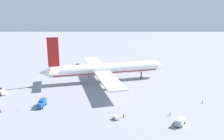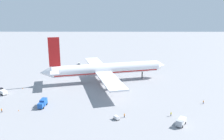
% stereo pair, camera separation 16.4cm
% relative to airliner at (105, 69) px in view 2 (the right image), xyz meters
% --- Properties ---
extents(ground_plane, '(600.00, 600.00, 0.00)m').
position_rel_airliner_xyz_m(ground_plane, '(1.34, 0.28, -7.32)').
color(ground_plane, gray).
extents(airliner, '(72.53, 72.01, 26.42)m').
position_rel_airliner_xyz_m(airliner, '(0.00, 0.00, 0.00)').
color(airliner, white).
rests_on(airliner, ground).
extents(service_truck_0, '(6.52, 6.16, 2.50)m').
position_rel_airliner_xyz_m(service_truck_0, '(-50.04, -21.68, -5.96)').
color(service_truck_0, black).
rests_on(service_truck_0, ground).
extents(service_truck_1, '(2.88, 6.59, 3.14)m').
position_rel_airliner_xyz_m(service_truck_1, '(-25.53, -37.03, -5.64)').
color(service_truck_1, '#194CA5').
rests_on(service_truck_1, ground).
extents(service_truck_2, '(4.90, 5.86, 2.62)m').
position_rel_airliner_xyz_m(service_truck_2, '(29.52, -53.59, -5.90)').
color(service_truck_2, '#999EA5').
rests_on(service_truck_2, ground).
extents(baggage_cart_0, '(2.60, 2.97, 1.48)m').
position_rel_airliner_xyz_m(baggage_cart_0, '(6.14, -49.24, -6.51)').
color(baggage_cart_0, '#595B60').
rests_on(baggage_cart_0, ground).
extents(baggage_cart_1, '(2.15, 3.55, 1.22)m').
position_rel_airliner_xyz_m(baggage_cart_1, '(-21.05, 43.07, -6.64)').
color(baggage_cart_1, '#595B60').
rests_on(baggage_cart_1, ground).
extents(ground_worker_0, '(0.54, 0.54, 1.65)m').
position_rel_airliner_xyz_m(ground_worker_0, '(45.04, -33.57, -6.48)').
color(ground_worker_0, navy).
rests_on(ground_worker_0, ground).
extents(ground_worker_1, '(0.52, 0.52, 1.70)m').
position_rel_airliner_xyz_m(ground_worker_1, '(9.27, -47.45, -6.45)').
color(ground_worker_1, black).
rests_on(ground_worker_1, ground).
extents(ground_worker_2, '(0.45, 0.45, 1.71)m').
position_rel_airliner_xyz_m(ground_worker_2, '(-40.66, -42.95, -6.45)').
color(ground_worker_2, black).
rests_on(ground_worker_2, ground).
extents(ground_worker_3, '(0.52, 0.52, 1.76)m').
position_rel_airliner_xyz_m(ground_worker_3, '(27.67, -46.10, -6.42)').
color(ground_worker_3, '#3F3F47').
rests_on(ground_worker_3, ground).
extents(traffic_cone_0, '(0.36, 0.36, 0.55)m').
position_rel_airliner_xyz_m(traffic_cone_0, '(-34.31, -41.63, -7.04)').
color(traffic_cone_0, orange).
rests_on(traffic_cone_0, ground).
extents(traffic_cone_1, '(0.36, 0.36, 0.55)m').
position_rel_airliner_xyz_m(traffic_cone_1, '(21.33, 40.10, -7.04)').
color(traffic_cone_1, orange).
rests_on(traffic_cone_1, ground).
extents(traffic_cone_2, '(0.36, 0.36, 0.55)m').
position_rel_airliner_xyz_m(traffic_cone_2, '(-42.98, -13.80, -7.04)').
color(traffic_cone_2, orange).
rests_on(traffic_cone_2, ground).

